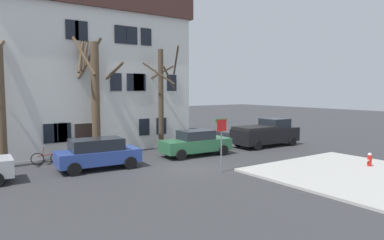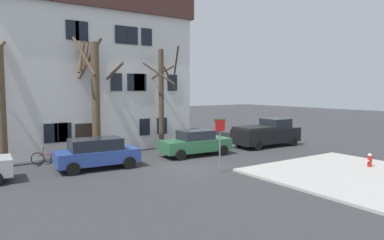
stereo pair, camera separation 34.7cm
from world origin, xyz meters
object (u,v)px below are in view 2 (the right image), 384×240
at_px(tree_bare_mid, 95,92).
at_px(tree_bare_far, 162,96).
at_px(building_main, 87,70).
at_px(pickup_truck_black, 267,133).
at_px(street_sign_pole, 220,135).
at_px(bicycle_leaning, 47,158).
at_px(car_green_sedan, 196,143).
at_px(car_blue_wagon, 97,153).
at_px(fire_hydrant, 370,160).

distance_m(tree_bare_mid, tree_bare_far, 4.66).
bearing_deg(building_main, pickup_truck_black, -36.80).
height_order(building_main, street_sign_pole, building_main).
bearing_deg(street_sign_pole, tree_bare_far, 84.11).
height_order(building_main, bicycle_leaning, building_main).
distance_m(car_green_sedan, bicycle_leaning, 8.97).
relative_size(building_main, tree_bare_mid, 1.76).
xyz_separation_m(tree_bare_far, car_blue_wagon, (-5.77, -3.11, -2.95)).
xyz_separation_m(fire_hydrant, bicycle_leaning, (-14.25, 10.99, -0.13)).
height_order(pickup_truck_black, fire_hydrant, pickup_truck_black).
bearing_deg(pickup_truck_black, fire_hydrant, -96.10).
xyz_separation_m(building_main, car_green_sedan, (4.41, -8.28, -4.96)).
bearing_deg(tree_bare_mid, bicycle_leaning, -165.00).
distance_m(tree_bare_mid, car_blue_wagon, 4.96).
xyz_separation_m(pickup_truck_black, bicycle_leaning, (-15.15, 2.55, -0.63)).
bearing_deg(car_green_sedan, bicycle_leaning, 163.08).
distance_m(tree_bare_mid, car_green_sedan, 7.22).
bearing_deg(tree_bare_mid, car_green_sedan, -32.50).
distance_m(fire_hydrant, street_sign_pole, 8.35).
distance_m(car_blue_wagon, street_sign_pole, 6.73).
bearing_deg(car_green_sedan, pickup_truck_black, 0.48).
height_order(pickup_truck_black, street_sign_pole, street_sign_pole).
relative_size(car_green_sedan, bicycle_leaning, 2.81).
bearing_deg(car_green_sedan, street_sign_pole, -109.17).
bearing_deg(fire_hydrant, street_sign_pole, 151.71).
height_order(pickup_truck_black, bicycle_leaning, pickup_truck_black).
distance_m(tree_bare_far, car_blue_wagon, 7.19).
bearing_deg(tree_bare_far, car_blue_wagon, -151.67).
xyz_separation_m(pickup_truck_black, fire_hydrant, (-0.90, -8.44, -0.50)).
relative_size(pickup_truck_black, fire_hydrant, 7.36).
bearing_deg(fire_hydrant, tree_bare_mid, 133.17).
distance_m(tree_bare_far, pickup_truck_black, 8.42).
xyz_separation_m(tree_bare_mid, street_sign_pole, (3.86, -7.93, -2.17)).
distance_m(tree_bare_mid, fire_hydrant, 16.62).
xyz_separation_m(tree_bare_far, pickup_truck_black, (7.37, -2.95, -2.82)).
distance_m(car_green_sedan, fire_hydrant, 10.13).
bearing_deg(bicycle_leaning, fire_hydrant, -37.64).
distance_m(pickup_truck_black, street_sign_pole, 9.37).
bearing_deg(fire_hydrant, car_blue_wagon, 145.95).
distance_m(car_blue_wagon, bicycle_leaning, 3.41).
bearing_deg(street_sign_pole, car_green_sedan, 70.83).
bearing_deg(bicycle_leaning, pickup_truck_black, -9.56).
xyz_separation_m(tree_bare_mid, car_blue_wagon, (-1.14, -3.56, -3.25)).
relative_size(tree_bare_far, bicycle_leaning, 4.30).
distance_m(tree_bare_far, fire_hydrant, 13.51).
height_order(tree_bare_mid, tree_bare_far, tree_bare_mid).
xyz_separation_m(car_blue_wagon, fire_hydrant, (12.24, -8.27, -0.37)).
distance_m(fire_hydrant, bicycle_leaning, 17.99).
bearing_deg(pickup_truck_black, building_main, 143.20).
height_order(tree_bare_far, pickup_truck_black, tree_bare_far).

